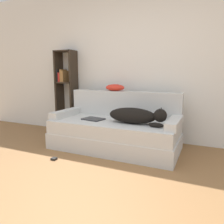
# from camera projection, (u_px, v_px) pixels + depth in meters

# --- Properties ---
(ground_plane) EXTENTS (20.00, 20.00, 0.00)m
(ground_plane) POSITION_uv_depth(u_px,v_px,m) (59.00, 205.00, 1.93)
(ground_plane) COLOR olive
(wall_back) EXTENTS (7.24, 0.06, 2.70)m
(wall_back) POSITION_uv_depth(u_px,v_px,m) (140.00, 62.00, 3.75)
(wall_back) COLOR silver
(wall_back) RESTS_ON ground_plane
(couch) EXTENTS (1.93, 0.92, 0.44)m
(couch) POSITION_uv_depth(u_px,v_px,m) (115.00, 135.00, 3.37)
(couch) COLOR silver
(couch) RESTS_ON ground_plane
(couch_backrest) EXTENTS (1.89, 0.15, 0.42)m
(couch_backrest) POSITION_uv_depth(u_px,v_px,m) (124.00, 104.00, 3.64)
(couch_backrest) COLOR silver
(couch_backrest) RESTS_ON couch
(couch_arm_left) EXTENTS (0.15, 0.73, 0.11)m
(couch_arm_left) POSITION_uv_depth(u_px,v_px,m) (66.00, 113.00, 3.67)
(couch_arm_left) COLOR silver
(couch_arm_left) RESTS_ON couch
(couch_arm_right) EXTENTS (0.15, 0.73, 0.11)m
(couch_arm_right) POSITION_uv_depth(u_px,v_px,m) (175.00, 123.00, 2.95)
(couch_arm_right) COLOR silver
(couch_arm_right) RESTS_ON couch
(dog) EXTENTS (0.84, 0.26, 0.26)m
(dog) POSITION_uv_depth(u_px,v_px,m) (136.00, 116.00, 3.10)
(dog) COLOR black
(dog) RESTS_ON couch
(laptop) EXTENTS (0.35, 0.29, 0.02)m
(laptop) POSITION_uv_depth(u_px,v_px,m) (93.00, 119.00, 3.41)
(laptop) COLOR #2D2D30
(laptop) RESTS_ON couch
(throw_pillow) EXTENTS (0.33, 0.21, 0.11)m
(throw_pillow) POSITION_uv_depth(u_px,v_px,m) (115.00, 88.00, 3.67)
(throw_pillow) COLOR red
(throw_pillow) RESTS_ON couch_backrest
(bookshelf) EXTENTS (0.38, 0.26, 1.58)m
(bookshelf) POSITION_uv_depth(u_px,v_px,m) (66.00, 87.00, 4.24)
(bookshelf) COLOR #2D2319
(bookshelf) RESTS_ON ground_plane
(power_adapter) EXTENTS (0.07, 0.07, 0.03)m
(power_adapter) POSITION_uv_depth(u_px,v_px,m) (54.00, 159.00, 2.95)
(power_adapter) COLOR black
(power_adapter) RESTS_ON ground_plane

